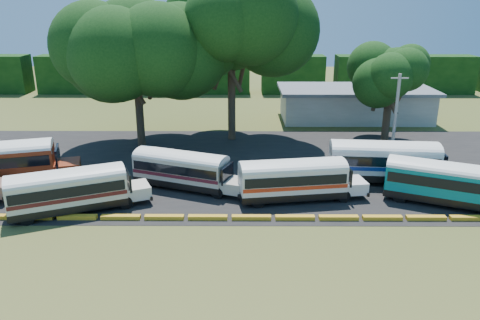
{
  "coord_description": "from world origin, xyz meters",
  "views": [
    {
      "loc": [
        3.88,
        -28.13,
        14.28
      ],
      "look_at": [
        3.69,
        6.0,
        2.63
      ],
      "focal_mm": 35.0,
      "sensor_mm": 36.0,
      "label": 1
    }
  ],
  "objects_px": {
    "bus_cream_west": "(71,188)",
    "bus_teal": "(447,181)",
    "bus_white_red": "(295,178)",
    "tree_west": "(135,44)"
  },
  "relations": [
    {
      "from": "bus_white_red",
      "to": "tree_west",
      "type": "distance_m",
      "value": 21.84
    },
    {
      "from": "bus_white_red",
      "to": "bus_teal",
      "type": "relative_size",
      "value": 1.0
    },
    {
      "from": "bus_white_red",
      "to": "bus_cream_west",
      "type": "bearing_deg",
      "value": 179.0
    },
    {
      "from": "bus_cream_west",
      "to": "bus_teal",
      "type": "bearing_deg",
      "value": -20.18
    },
    {
      "from": "bus_teal",
      "to": "tree_west",
      "type": "height_order",
      "value": "tree_west"
    },
    {
      "from": "bus_white_red",
      "to": "bus_teal",
      "type": "distance_m",
      "value": 11.04
    },
    {
      "from": "bus_white_red",
      "to": "tree_west",
      "type": "height_order",
      "value": "tree_west"
    },
    {
      "from": "bus_cream_west",
      "to": "bus_teal",
      "type": "height_order",
      "value": "bus_teal"
    },
    {
      "from": "bus_teal",
      "to": "tree_west",
      "type": "relative_size",
      "value": 0.67
    },
    {
      "from": "bus_cream_west",
      "to": "tree_west",
      "type": "relative_size",
      "value": 0.66
    }
  ]
}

